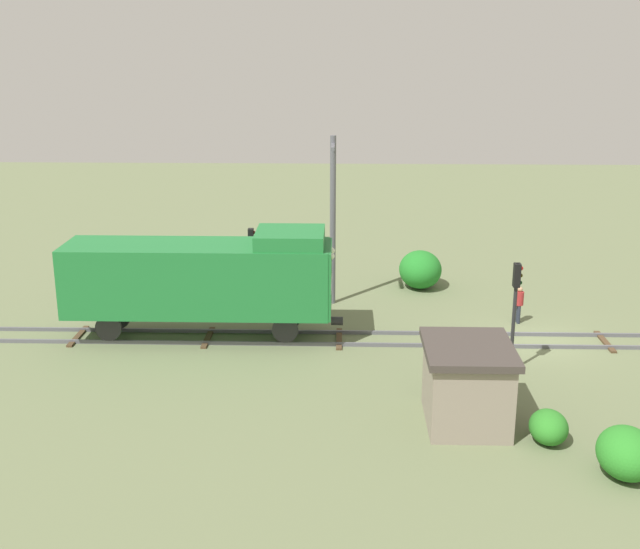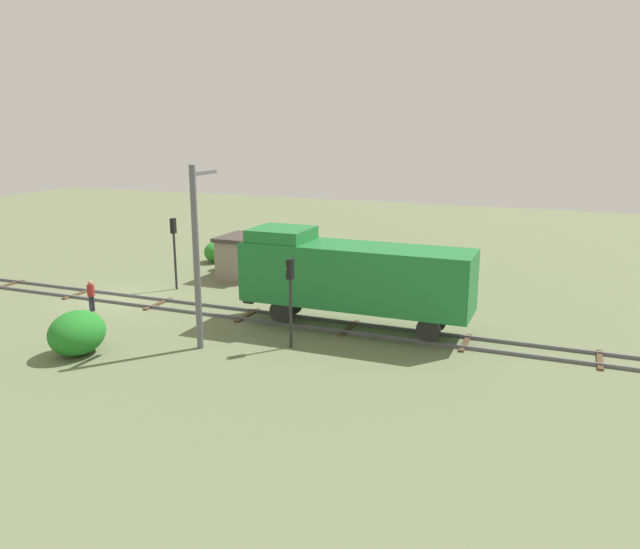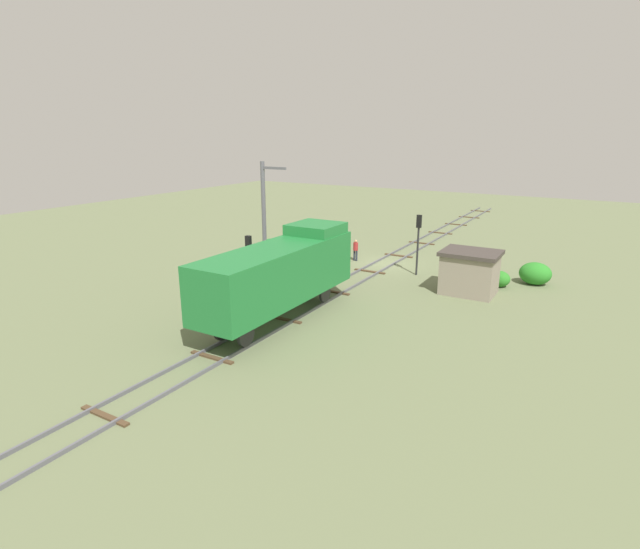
{
  "view_description": "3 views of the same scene",
  "coord_description": "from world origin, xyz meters",
  "px_view_note": "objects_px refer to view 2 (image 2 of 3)",
  "views": [
    {
      "loc": [
        -31.93,
        8.3,
        12.28
      ],
      "look_at": [
        1.37,
        9.26,
        2.49
      ],
      "focal_mm": 45.0,
      "sensor_mm": 36.0,
      "label": 1
    },
    {
      "loc": [
        27.31,
        23.6,
        9.67
      ],
      "look_at": [
        0.38,
        12.64,
        2.69
      ],
      "focal_mm": 35.0,
      "sensor_mm": 36.0,
      "label": 2
    },
    {
      "loc": [
        -14.7,
        34.93,
        9.85
      ],
      "look_at": [
        -1.06,
        11.79,
        2.17
      ],
      "focal_mm": 28.0,
      "sensor_mm": 36.0,
      "label": 3
    }
  ],
  "objects_px": {
    "locomotive": "(352,274)",
    "traffic_signal_near": "(174,240)",
    "catenary_mast": "(197,254)",
    "relay_hut": "(245,256)",
    "worker_near_track": "(91,293)",
    "traffic_signal_mid": "(290,286)"
  },
  "relations": [
    {
      "from": "traffic_signal_near",
      "to": "worker_near_track",
      "type": "height_order",
      "value": "traffic_signal_near"
    },
    {
      "from": "traffic_signal_near",
      "to": "catenary_mast",
      "type": "relative_size",
      "value": 0.54
    },
    {
      "from": "traffic_signal_near",
      "to": "worker_near_track",
      "type": "xyz_separation_m",
      "value": [
        5.6,
        -1.44,
        -2.0
      ]
    },
    {
      "from": "locomotive",
      "to": "traffic_signal_near",
      "type": "height_order",
      "value": "locomotive"
    },
    {
      "from": "locomotive",
      "to": "traffic_signal_near",
      "type": "bearing_deg",
      "value": -104.56
    },
    {
      "from": "locomotive",
      "to": "catenary_mast",
      "type": "height_order",
      "value": "catenary_mast"
    },
    {
      "from": "relay_hut",
      "to": "locomotive",
      "type": "bearing_deg",
      "value": 53.02
    },
    {
      "from": "locomotive",
      "to": "traffic_signal_near",
      "type": "xyz_separation_m",
      "value": [
        -3.2,
        -12.32,
        0.23
      ]
    },
    {
      "from": "traffic_signal_near",
      "to": "relay_hut",
      "type": "distance_m",
      "value": 5.16
    },
    {
      "from": "relay_hut",
      "to": "worker_near_track",
      "type": "bearing_deg",
      "value": -20.98
    },
    {
      "from": "traffic_signal_near",
      "to": "locomotive",
      "type": "bearing_deg",
      "value": 75.44
    },
    {
      "from": "locomotive",
      "to": "traffic_signal_near",
      "type": "relative_size",
      "value": 2.68
    },
    {
      "from": "traffic_signal_mid",
      "to": "relay_hut",
      "type": "relative_size",
      "value": 1.15
    },
    {
      "from": "traffic_signal_near",
      "to": "traffic_signal_mid",
      "type": "bearing_deg",
      "value": 58.24
    },
    {
      "from": "traffic_signal_near",
      "to": "catenary_mast",
      "type": "xyz_separation_m",
      "value": [
        8.14,
        6.97,
        1.28
      ]
    },
    {
      "from": "traffic_signal_mid",
      "to": "locomotive",
      "type": "bearing_deg",
      "value": 154.04
    },
    {
      "from": "catenary_mast",
      "to": "relay_hut",
      "type": "xyz_separation_m",
      "value": [
        -12.44,
        -4.61,
        -2.89
      ]
    },
    {
      "from": "catenary_mast",
      "to": "relay_hut",
      "type": "relative_size",
      "value": 2.31
    },
    {
      "from": "traffic_signal_mid",
      "to": "catenary_mast",
      "type": "relative_size",
      "value": 0.5
    },
    {
      "from": "traffic_signal_mid",
      "to": "catenary_mast",
      "type": "xyz_separation_m",
      "value": [
        1.54,
        -3.7,
        1.47
      ]
    },
    {
      "from": "worker_near_track",
      "to": "traffic_signal_mid",
      "type": "bearing_deg",
      "value": 113.56
    },
    {
      "from": "locomotive",
      "to": "relay_hut",
      "type": "distance_m",
      "value": 12.55
    }
  ]
}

